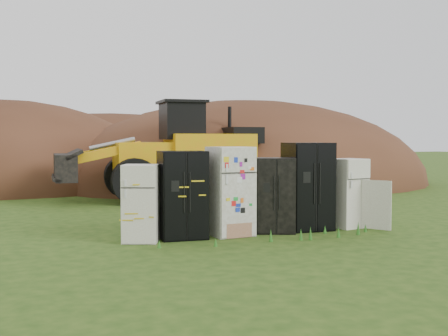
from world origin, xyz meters
The scene contains 11 objects.
ground centered at (0.00, 0.00, 0.00)m, with size 120.00×120.00×0.00m, color #244312.
fridge_leftmost centered at (-2.54, -0.04, 0.77)m, with size 0.68×0.65×1.54m, color white, non-canonical shape.
fridge_black_side centered at (-1.65, 0.03, 0.90)m, with size 0.94×0.74×1.80m, color black, non-canonical shape.
fridge_sticker centered at (-0.60, 0.01, 0.94)m, with size 0.84×0.77×1.88m, color white, non-canonical shape.
fridge_dark_mid centered at (0.45, -0.01, 0.82)m, with size 0.83×0.68×1.63m, color black, non-canonical shape.
fridge_black_right centered at (1.29, 0.04, 0.98)m, with size 0.98×0.82×1.96m, color black, non-canonical shape.
fridge_open_door centered at (2.33, 0.02, 0.79)m, with size 0.72×0.66×1.59m, color white, non-canonical shape.
wheel_loader centered at (-0.27, 7.23, 1.66)m, with size 6.87×2.78×3.32m, color orange, non-canonical shape.
dirt_mound_right centered at (5.09, 11.76, 0.00)m, with size 16.88×12.38×7.47m, color #402314.
dirt_mound_left centered at (-5.12, 14.18, 0.00)m, with size 13.71×10.28×7.35m, color #402314.
dirt_mound_back centered at (0.27, 18.65, 0.00)m, with size 16.94×11.29×6.76m, color #402314.
Camera 1 is at (-5.07, -10.93, 2.05)m, focal length 45.00 mm.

